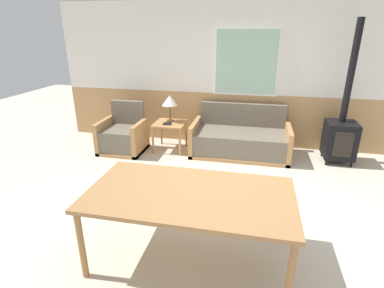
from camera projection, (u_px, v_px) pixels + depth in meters
The scene contains 9 objects.
ground_plane at pixel (221, 216), 3.76m from camera, with size 16.00×16.00×0.00m, color beige.
wall_back at pixel (240, 76), 5.67m from camera, with size 7.20×0.09×2.70m.
couch at pixel (240, 140), 5.55m from camera, with size 1.77×0.90×0.88m.
armchair at pixel (123, 137), 5.69m from camera, with size 0.80×0.73×0.91m.
side_table at pixel (170, 127), 5.69m from camera, with size 0.58×0.58×0.54m.
table_lamp at pixel (170, 101), 5.61m from camera, with size 0.29×0.29×0.50m.
book_stack at pixel (167, 124), 5.57m from camera, with size 0.15×0.13×0.02m.
dining_table at pixel (190, 198), 2.84m from camera, with size 1.95×1.04×0.76m.
wood_stove at pixel (341, 132), 5.13m from camera, with size 0.49×0.51×2.37m.
Camera 1 is at (0.32, -3.19, 2.20)m, focal length 28.00 mm.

